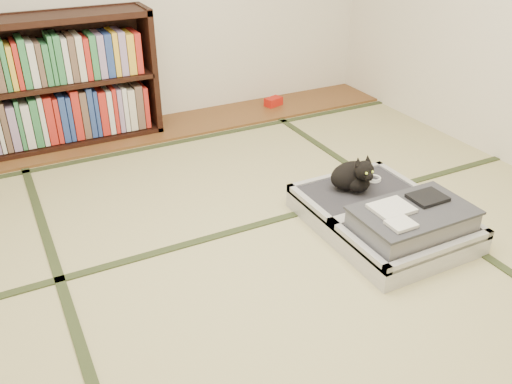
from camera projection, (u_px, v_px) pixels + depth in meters
name	position (u px, v px, depth m)	size (l,w,h in m)	color
floor	(279.00, 268.00, 2.73)	(4.50, 4.50, 0.00)	tan
wood_strip	(155.00, 130.00, 4.27)	(4.00, 0.50, 0.02)	brown
red_item	(273.00, 102.00, 4.71)	(0.15, 0.09, 0.07)	red
tatami_borders	(237.00, 220.00, 3.11)	(4.00, 4.50, 0.01)	#2D381E
bookcase	(52.00, 86.00, 3.84)	(1.46, 0.33, 0.94)	black
suitcase	(387.00, 218.00, 2.96)	(0.69, 0.92, 0.27)	silver
cat	(354.00, 176.00, 3.12)	(0.31, 0.31, 0.25)	black
cable_coil	(374.00, 179.00, 3.26)	(0.10, 0.10, 0.02)	white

